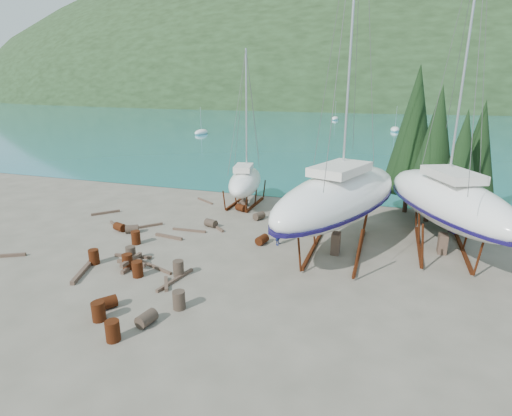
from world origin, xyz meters
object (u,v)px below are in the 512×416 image
(large_sailboat_far, at_px, (447,200))
(worker, at_px, (278,232))
(small_sailboat_shore, at_px, (245,181))
(large_sailboat_near, at_px, (340,196))

(large_sailboat_far, distance_m, worker, 10.50)
(large_sailboat_far, xyz_separation_m, small_sailboat_shore, (-15.10, 5.42, -1.14))
(small_sailboat_shore, height_order, worker, small_sailboat_shore)
(large_sailboat_far, bearing_deg, small_sailboat_shore, 135.52)
(worker, bearing_deg, large_sailboat_near, -83.21)
(small_sailboat_shore, distance_m, worker, 9.54)
(large_sailboat_near, bearing_deg, small_sailboat_shore, 159.06)
(large_sailboat_near, relative_size, small_sailboat_shore, 1.69)
(large_sailboat_near, height_order, worker, large_sailboat_near)
(small_sailboat_shore, bearing_deg, large_sailboat_near, -51.76)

